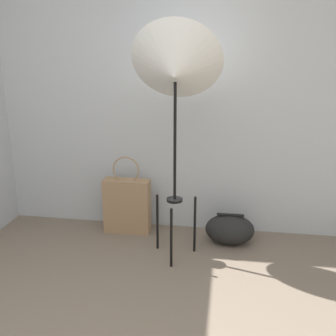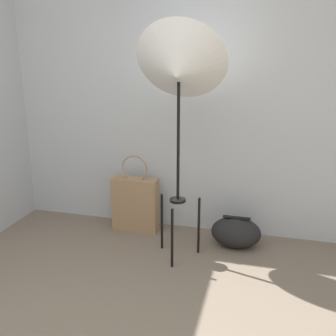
{
  "view_description": "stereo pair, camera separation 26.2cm",
  "coord_description": "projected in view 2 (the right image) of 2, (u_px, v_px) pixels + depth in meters",
  "views": [
    {
      "loc": [
        0.64,
        -0.91,
        1.53
      ],
      "look_at": [
        0.25,
        1.57,
        0.78
      ],
      "focal_mm": 42.0,
      "sensor_mm": 36.0,
      "label": 1
    },
    {
      "loc": [
        0.89,
        -0.86,
        1.53
      ],
      "look_at": [
        0.25,
        1.57,
        0.78
      ],
      "focal_mm": 42.0,
      "sensor_mm": 36.0,
      "label": 2
    }
  ],
  "objects": [
    {
      "name": "tote_bag",
      "position": [
        135.0,
        204.0,
        3.43
      ],
      "size": [
        0.4,
        0.14,
        0.68
      ],
      "color": "#9E7A56",
      "rests_on": "ground_plane"
    },
    {
      "name": "duffel_bag",
      "position": [
        236.0,
        232.0,
        3.16
      ],
      "size": [
        0.4,
        0.25,
        0.26
      ],
      "color": "black",
      "rests_on": "ground_plane"
    },
    {
      "name": "photo_umbrella",
      "position": [
        179.0,
        71.0,
        2.66
      ],
      "size": [
        0.65,
        0.52,
        1.74
      ],
      "color": "black",
      "rests_on": "ground_plane"
    },
    {
      "name": "wall_back",
      "position": [
        163.0,
        79.0,
        3.26
      ],
      "size": [
        8.0,
        0.05,
        2.6
      ],
      "color": "#B7BCC1",
      "rests_on": "ground_plane"
    }
  ]
}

